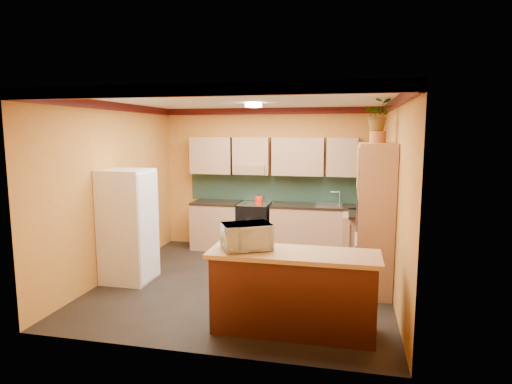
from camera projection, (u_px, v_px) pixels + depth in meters
room_shell at (250, 143)px, 6.39m from camera, size 4.24×4.24×2.72m
base_cabinets_back at (287, 229)px, 8.01m from camera, size 3.65×0.60×0.88m
countertop_back at (287, 205)px, 7.95m from camera, size 3.65×0.62×0.04m
stove at (254, 227)px, 8.14m from camera, size 0.58×0.58×0.91m
kettle at (259, 199)px, 8.00m from camera, size 0.18×0.18×0.18m
sink at (329, 205)px, 7.78m from camera, size 0.48×0.40×0.03m
base_cabinets_right at (367, 241)px, 7.13m from camera, size 0.60×0.80×0.88m
countertop_right at (368, 214)px, 7.07m from camera, size 0.62×0.80×0.04m
fridge at (128, 226)px, 6.43m from camera, size 0.68×0.66×1.70m
pantry at (375, 218)px, 5.98m from camera, size 0.48×0.90×2.10m
fern_pot at (378, 137)px, 5.87m from camera, size 0.22×0.22×0.16m
fern at (379, 115)px, 5.83m from camera, size 0.42×0.38×0.43m
breakfast_bar at (293, 294)px, 4.80m from camera, size 1.80×0.55×0.88m
bar_top at (294, 254)px, 4.74m from camera, size 1.90×0.65×0.05m
microwave at (246, 236)px, 4.83m from camera, size 0.65×0.58×0.30m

